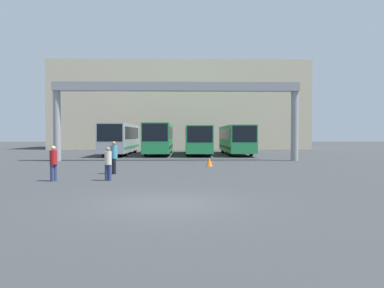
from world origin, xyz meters
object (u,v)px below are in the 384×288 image
at_px(bus_slot_0, 121,137).
at_px(bus_slot_2, 197,138).
at_px(pedestrian_mid_left, 53,162).
at_px(bus_slot_3, 236,138).
at_px(pedestrian_far_center, 114,157).
at_px(traffic_cone, 209,162).
at_px(bus_slot_1, 159,137).
at_px(pedestrian_near_left, 108,163).

xyz_separation_m(bus_slot_0, bus_slot_2, (8.25, 0.11, -0.11)).
distance_m(bus_slot_2, pedestrian_mid_left, 24.18).
xyz_separation_m(bus_slot_3, pedestrian_far_center, (-9.42, -19.69, -0.83)).
distance_m(pedestrian_far_center, pedestrian_mid_left, 3.81).
distance_m(bus_slot_0, pedestrian_mid_left, 22.90).
xyz_separation_m(bus_slot_2, traffic_cone, (0.25, -15.10, -1.45)).
distance_m(bus_slot_1, bus_slot_2, 4.13).
relative_size(pedestrian_far_center, traffic_cone, 3.03).
height_order(bus_slot_3, traffic_cone, bus_slot_3).
distance_m(bus_slot_0, pedestrian_far_center, 19.99).
relative_size(bus_slot_2, pedestrian_near_left, 7.70).
relative_size(bus_slot_2, pedestrian_far_center, 6.78).
xyz_separation_m(bus_slot_1, bus_slot_2, (4.13, -0.02, -0.13)).
bearing_deg(bus_slot_0, pedestrian_mid_left, -88.09).
xyz_separation_m(bus_slot_0, pedestrian_mid_left, (0.76, -22.86, -0.99)).
bearing_deg(pedestrian_near_left, traffic_cone, 61.94).
xyz_separation_m(bus_slot_0, bus_slot_1, (4.13, 0.13, 0.02)).
bearing_deg(pedestrian_far_center, bus_slot_0, 166.80).
xyz_separation_m(bus_slot_0, traffic_cone, (8.50, -14.99, -1.56)).
height_order(pedestrian_mid_left, pedestrian_near_left, pedestrian_mid_left).
distance_m(pedestrian_near_left, traffic_cone, 9.36).
relative_size(bus_slot_0, pedestrian_near_left, 7.56).
bearing_deg(pedestrian_mid_left, pedestrian_near_left, 130.54).
bearing_deg(bus_slot_2, bus_slot_3, -2.40).
distance_m(bus_slot_1, pedestrian_far_center, 19.94).
bearing_deg(pedestrian_near_left, bus_slot_0, 104.34).
bearing_deg(bus_slot_3, pedestrian_mid_left, -117.00).
bearing_deg(bus_slot_0, traffic_cone, -60.44).
bearing_deg(bus_slot_1, pedestrian_mid_left, -98.33).
xyz_separation_m(bus_slot_2, pedestrian_near_left, (-5.01, -22.82, -0.92)).
xyz_separation_m(pedestrian_far_center, pedestrian_mid_left, (-2.20, -3.11, -0.08)).
relative_size(pedestrian_far_center, pedestrian_mid_left, 1.09).
distance_m(pedestrian_far_center, traffic_cone, 7.33).
bearing_deg(bus_slot_2, pedestrian_mid_left, -108.06).
bearing_deg(traffic_cone, pedestrian_mid_left, -134.52).
height_order(bus_slot_2, pedestrian_near_left, bus_slot_2).
distance_m(bus_slot_0, traffic_cone, 17.30).
bearing_deg(traffic_cone, bus_slot_3, 75.44).
distance_m(bus_slot_3, pedestrian_mid_left, 25.61).
bearing_deg(traffic_cone, bus_slot_2, 90.94).
bearing_deg(bus_slot_2, traffic_cone, -89.06).
bearing_deg(bus_slot_1, bus_slot_2, -0.26).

